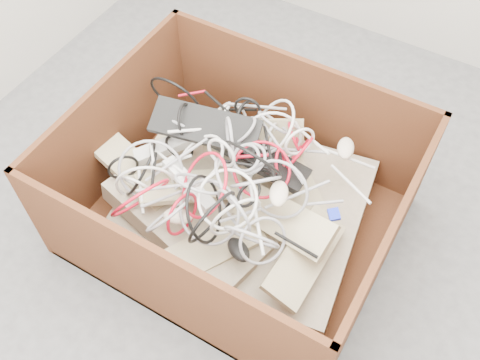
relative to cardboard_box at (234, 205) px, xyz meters
The scene contains 8 objects.
ground 0.16m from the cardboard_box, 13.63° to the left, with size 3.00×3.00×0.00m, color #4E4E50.
cardboard_box is the anchor object (origin of this frame).
keyboard_pile 0.14m from the cardboard_box, 125.06° to the left, with size 1.08×0.84×0.39m.
mice_scatter 0.21m from the cardboard_box, 12.00° to the left, with size 0.70×0.69×0.21m.
power_strip_left 0.35m from the cardboard_box, behind, with size 0.33×0.06×0.04m, color silver.
power_strip_right 0.27m from the cardboard_box, 134.35° to the right, with size 0.26×0.05×0.04m, color silver.
vga_plug 0.48m from the cardboard_box, ahead, with size 0.04×0.04×0.02m, color #0C1EBC.
cable_tangle 0.27m from the cardboard_box, 128.37° to the right, with size 1.10×0.82×0.49m.
Camera 1 is at (0.58, -1.10, 2.03)m, focal length 41.07 mm.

